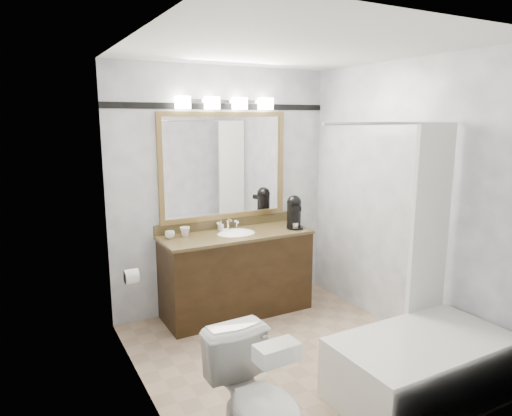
# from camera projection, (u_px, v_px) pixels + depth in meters

# --- Properties ---
(room) EXTENTS (2.42, 2.62, 2.52)m
(room) POSITION_uv_depth(u_px,v_px,m) (292.00, 212.00, 3.63)
(room) COLOR tan
(room) RESTS_ON ground
(vanity) EXTENTS (1.53, 0.58, 0.97)m
(vanity) POSITION_uv_depth(u_px,v_px,m) (236.00, 272.00, 4.66)
(vanity) COLOR black
(vanity) RESTS_ON ground
(mirror) EXTENTS (1.40, 0.04, 1.10)m
(mirror) POSITION_uv_depth(u_px,v_px,m) (224.00, 166.00, 4.68)
(mirror) COLOR olive
(mirror) RESTS_ON room
(vanity_light_bar) EXTENTS (1.02, 0.14, 0.12)m
(vanity_light_bar) POSITION_uv_depth(u_px,v_px,m) (226.00, 103.00, 4.51)
(vanity_light_bar) COLOR silver
(vanity_light_bar) RESTS_ON room
(accent_stripe) EXTENTS (2.40, 0.01, 0.06)m
(accent_stripe) POSITION_uv_depth(u_px,v_px,m) (223.00, 106.00, 4.58)
(accent_stripe) COLOR black
(accent_stripe) RESTS_ON room
(bathtub) EXTENTS (1.30, 0.75, 1.96)m
(bathtub) POSITION_uv_depth(u_px,v_px,m) (422.00, 358.00, 3.30)
(bathtub) COLOR white
(bathtub) RESTS_ON ground
(tp_roll) EXTENTS (0.11, 0.12, 0.12)m
(tp_roll) POSITION_uv_depth(u_px,v_px,m) (131.00, 276.00, 3.77)
(tp_roll) COLOR white
(tp_roll) RESTS_ON room
(toilet) EXTENTS (0.43, 0.74, 0.74)m
(toilet) POSITION_uv_depth(u_px,v_px,m) (258.00, 404.00, 2.62)
(toilet) COLOR white
(toilet) RESTS_ON ground
(tissue_box) EXTENTS (0.24, 0.14, 0.10)m
(tissue_box) POSITION_uv_depth(u_px,v_px,m) (277.00, 352.00, 2.37)
(tissue_box) COLOR white
(tissue_box) RESTS_ON toilet
(coffee_maker) EXTENTS (0.19, 0.22, 0.34)m
(coffee_maker) POSITION_uv_depth(u_px,v_px,m) (294.00, 211.00, 4.79)
(coffee_maker) COLOR black
(coffee_maker) RESTS_ON vanity
(cup_left) EXTENTS (0.12, 0.12, 0.07)m
(cup_left) POSITION_uv_depth(u_px,v_px,m) (170.00, 235.00, 4.37)
(cup_left) COLOR white
(cup_left) RESTS_ON vanity
(cup_right) EXTENTS (0.11, 0.11, 0.09)m
(cup_right) POSITION_uv_depth(u_px,v_px,m) (185.00, 232.00, 4.46)
(cup_right) COLOR white
(cup_right) RESTS_ON vanity
(soap_bottle_a) EXTENTS (0.05, 0.05, 0.10)m
(soap_bottle_a) POSITION_uv_depth(u_px,v_px,m) (221.00, 226.00, 4.67)
(soap_bottle_a) COLOR white
(soap_bottle_a) RESTS_ON vanity
(soap_bar) EXTENTS (0.08, 0.06, 0.02)m
(soap_bar) POSITION_uv_depth(u_px,v_px,m) (225.00, 230.00, 4.65)
(soap_bar) COLOR beige
(soap_bar) RESTS_ON vanity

